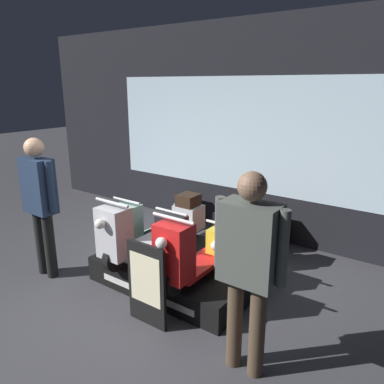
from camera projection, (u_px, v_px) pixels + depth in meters
ground_plane at (82, 326)px, 3.68m from camera, size 30.00×30.00×0.00m
shop_wall_back at (241, 131)px, 5.67m from camera, size 8.51×0.09×3.20m
display_platform at (183, 268)px, 4.52m from camera, size 1.85×1.35×0.29m
scooter_display_left at (155, 226)px, 4.61m from camera, size 0.48×1.78×0.81m
scooter_display_right at (211, 242)px, 4.14m from camera, size 0.48×1.78×0.81m
scooter_backrow_0 at (160, 220)px, 5.64m from camera, size 0.48×1.78×0.81m
scooter_backrow_1 at (201, 231)px, 5.21m from camera, size 0.48×1.78×0.81m
scooter_backrow_2 at (251, 245)px, 4.78m from camera, size 0.48×1.78×0.81m
person_left_browsing at (40, 198)px, 4.40m from camera, size 0.56×0.23×1.71m
person_right_browsing at (249, 259)px, 2.86m from camera, size 0.61×0.25×1.69m
price_sign_board at (147, 284)px, 3.60m from camera, size 0.46×0.04×0.85m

